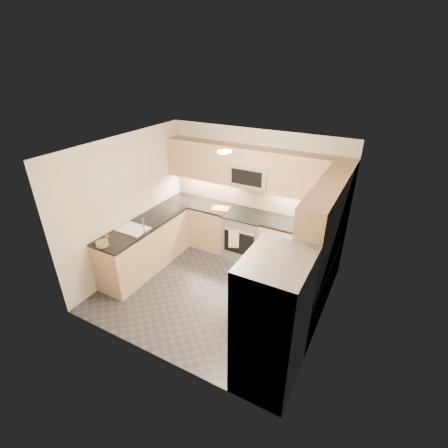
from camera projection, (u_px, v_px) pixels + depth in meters
The scene contains 35 objects.
floor at pixel (215, 290), 5.70m from camera, with size 3.60×3.20×0.00m, color #27272C.
ceiling at pixel (212, 149), 4.54m from camera, with size 3.60×3.20×0.02m, color beige.
wall_back at pixel (254, 193), 6.37m from camera, with size 3.60×0.02×2.50m, color beige.
wall_front at pixel (146, 283), 3.88m from camera, with size 3.60×0.02×2.50m, color beige.
wall_left at pixel (128, 205), 5.88m from camera, with size 0.02×3.20×2.50m, color beige.
wall_right at pixel (329, 258), 4.36m from camera, with size 0.02×3.20×2.50m, color beige.
base_cab_back_left at pixel (201, 223), 6.96m from camera, with size 1.42×0.60×0.90m, color tan.
base_cab_back_right at pixel (300, 249), 6.05m from camera, with size 1.42×0.60×0.90m, color tan.
base_cab_right at pixel (304, 291), 4.98m from camera, with size 0.60×1.70×0.90m, color tan.
base_cab_peninsula at pixel (146, 247), 6.13m from camera, with size 0.60×2.00×0.90m, color tan.
countertop_back_left at pixel (200, 203), 6.75m from camera, with size 1.42×0.63×0.04m, color black.
countertop_back_right at pixel (302, 227), 5.83m from camera, with size 1.42×0.63×0.04m, color black.
countertop_right at pixel (307, 266), 4.76m from camera, with size 0.63×1.70×0.04m, color black.
countertop_peninsula at pixel (143, 225), 5.91m from camera, with size 0.63×2.00×0.04m, color black.
upper_cab_back at pixel (252, 168), 5.96m from camera, with size 3.60×0.35×0.75m, color tan.
upper_cab_right at pixel (327, 209), 4.38m from camera, with size 0.35×1.95×0.75m, color tan.
backsplash_back at pixel (254, 196), 6.39m from camera, with size 3.60×0.01×0.51m, color #C3AD8C.
backsplash_right at pixel (335, 246), 4.74m from camera, with size 0.01×2.30×0.51m, color #C3AD8C.
gas_range at pixel (246, 236), 6.48m from camera, with size 0.76×0.65×0.91m, color #979A9E.
range_cooktop at pixel (247, 215), 6.27m from camera, with size 0.76×0.65×0.03m, color black.
oven_door_glass at pixel (239, 243), 6.23m from camera, with size 0.62×0.02×0.45m, color black.
oven_handle at pixel (239, 232), 6.09m from camera, with size 0.02×0.02×0.60m, color #B2B5BA.
microwave at pixel (251, 175), 6.00m from camera, with size 0.76×0.40×0.40m, color #ABAEB3.
microwave_door at pixel (246, 178), 5.84m from camera, with size 0.60×0.01×0.28m, color black.
refrigerator at pixel (272, 323), 3.78m from camera, with size 0.70×0.90×1.80m, color #A7A9AF.
fridge_handle_left at pixel (237, 319), 3.77m from camera, with size 0.02×0.02×1.20m, color #B2B5BA.
fridge_handle_right at pixel (250, 301), 4.05m from camera, with size 0.02×0.02×1.20m, color #B2B5BA.
sink_basin at pixel (133, 233), 5.73m from camera, with size 0.52×0.38×0.16m, color white.
faucet at pixel (143, 226), 5.53m from camera, with size 0.03×0.03×0.28m, color silver.
utensil_bowl at pixel (322, 227), 5.60m from camera, with size 0.31×0.31×0.18m, color #5BA245.
cutting_board at pixel (220, 208), 6.48m from camera, with size 0.35×0.24×0.01m, color orange.
fruit_basket at pixel (102, 244), 5.21m from camera, with size 0.19×0.19×0.07m, color #A57C4D.
fruit_apple at pixel (107, 237), 5.25m from camera, with size 0.07×0.07×0.07m, color red.
fruit_pear at pixel (106, 240), 5.15m from camera, with size 0.07×0.07×0.07m, color #4CA446.
dish_towel_check at pixel (234, 239), 6.19m from camera, with size 0.20×0.02×0.38m, color silver.
Camera 1 is at (2.29, -3.88, 3.69)m, focal length 26.00 mm.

